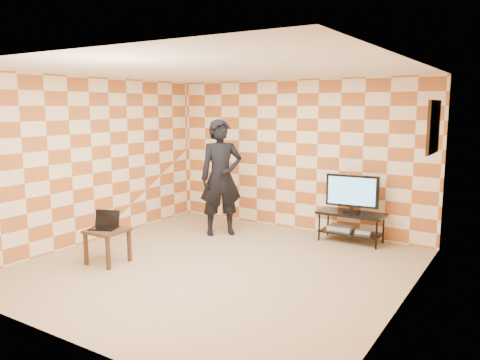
# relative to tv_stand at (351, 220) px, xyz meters

# --- Properties ---
(floor) EXTENTS (5.00, 5.00, 0.00)m
(floor) POSITION_rel_tv_stand_xyz_m (-1.18, -2.17, -0.37)
(floor) COLOR tan
(floor) RESTS_ON ground
(wall_back) EXTENTS (5.00, 0.02, 2.70)m
(wall_back) POSITION_rel_tv_stand_xyz_m (-1.18, 0.33, 0.98)
(wall_back) COLOR #FEEAC6
(wall_back) RESTS_ON ground
(wall_front) EXTENTS (5.00, 0.02, 2.70)m
(wall_front) POSITION_rel_tv_stand_xyz_m (-1.18, -4.67, 0.98)
(wall_front) COLOR #FEEAC6
(wall_front) RESTS_ON ground
(wall_left) EXTENTS (0.02, 5.00, 2.70)m
(wall_left) POSITION_rel_tv_stand_xyz_m (-3.68, -2.17, 0.98)
(wall_left) COLOR #FEEAC6
(wall_left) RESTS_ON ground
(wall_right) EXTENTS (0.02, 5.00, 2.70)m
(wall_right) POSITION_rel_tv_stand_xyz_m (1.32, -2.17, 0.98)
(wall_right) COLOR #FEEAC6
(wall_right) RESTS_ON ground
(ceiling) EXTENTS (5.00, 5.00, 0.02)m
(ceiling) POSITION_rel_tv_stand_xyz_m (-1.18, -2.17, 2.33)
(ceiling) COLOR white
(ceiling) RESTS_ON wall_back
(wall_art) EXTENTS (0.04, 0.72, 0.72)m
(wall_art) POSITION_rel_tv_stand_xyz_m (1.29, -0.62, 1.58)
(wall_art) COLOR black
(wall_art) RESTS_ON wall_right
(tv_stand) EXTENTS (1.09, 0.49, 0.50)m
(tv_stand) POSITION_rel_tv_stand_xyz_m (0.00, 0.00, 0.00)
(tv_stand) COLOR black
(tv_stand) RESTS_ON floor
(tv) EXTENTS (0.86, 0.19, 0.62)m
(tv) POSITION_rel_tv_stand_xyz_m (-0.00, -0.00, 0.48)
(tv) COLOR black
(tv) RESTS_ON tv_stand
(dvd_player) EXTENTS (0.41, 0.30, 0.07)m
(dvd_player) POSITION_rel_tv_stand_xyz_m (-0.19, 0.04, -0.16)
(dvd_player) COLOR silver
(dvd_player) RESTS_ON tv_stand
(game_console) EXTENTS (0.27, 0.22, 0.06)m
(game_console) POSITION_rel_tv_stand_xyz_m (0.20, 0.02, -0.17)
(game_console) COLOR silver
(game_console) RESTS_ON tv_stand
(side_table) EXTENTS (0.53, 0.53, 0.50)m
(side_table) POSITION_rel_tv_stand_xyz_m (-2.58, -2.88, 0.04)
(side_table) COLOR #3D2016
(side_table) RESTS_ON floor
(laptop) EXTENTS (0.45, 0.41, 0.24)m
(laptop) POSITION_rel_tv_stand_xyz_m (-2.66, -2.85, 0.19)
(laptop) COLOR black
(laptop) RESTS_ON side_table
(person) EXTENTS (0.86, 0.86, 2.01)m
(person) POSITION_rel_tv_stand_xyz_m (-2.09, -0.74, 0.64)
(person) COLOR black
(person) RESTS_ON floor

